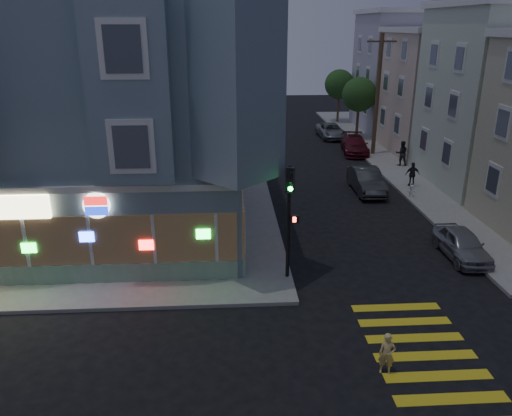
{
  "coord_description": "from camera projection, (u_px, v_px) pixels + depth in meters",
  "views": [
    {
      "loc": [
        0.45,
        -13.82,
        9.68
      ],
      "look_at": [
        1.63,
        5.6,
        2.53
      ],
      "focal_mm": 35.0,
      "sensor_mm": 36.0,
      "label": 1
    }
  ],
  "objects": [
    {
      "name": "parked_car_b",
      "position": [
        366.0,
        180.0,
        30.52
      ],
      "size": [
        1.58,
        4.44,
        1.46
      ],
      "primitive_type": "imported",
      "rotation": [
        0.0,
        0.0,
        -0.01
      ],
      "color": "#333638",
      "rests_on": "ground"
    },
    {
      "name": "row_house_d",
      "position": [
        425.0,
        73.0,
        47.36
      ],
      "size": [
        12.0,
        8.6,
        10.5
      ],
      "primitive_type": "cube",
      "color": "#A7A1B1",
      "rests_on": "sidewalk_ne"
    },
    {
      "name": "row_house_c",
      "position": [
        468.0,
        93.0,
        39.19
      ],
      "size": [
        12.0,
        8.6,
        9.0
      ],
      "primitive_type": "cube",
      "color": "beige",
      "rests_on": "sidewalk_ne"
    },
    {
      "name": "utility_pole",
      "position": [
        378.0,
        93.0,
        37.77
      ],
      "size": [
        2.2,
        0.3,
        9.0
      ],
      "color": "#4C3826",
      "rests_on": "sidewalk_ne"
    },
    {
      "name": "corner_building",
      "position": [
        93.0,
        110.0,
        24.2
      ],
      "size": [
        14.6,
        14.6,
        11.4
      ],
      "color": "slate",
      "rests_on": "sidewalk_nw"
    },
    {
      "name": "fire_hydrant",
      "position": [
        412.0,
        190.0,
        29.33
      ],
      "size": [
        0.42,
        0.24,
        0.73
      ],
      "color": "white",
      "rests_on": "sidewalk_ne"
    },
    {
      "name": "pedestrian_a",
      "position": [
        402.0,
        153.0,
        35.72
      ],
      "size": [
        0.93,
        0.76,
        1.77
      ],
      "primitive_type": "imported",
      "rotation": [
        0.0,
        0.0,
        3.03
      ],
      "color": "black",
      "rests_on": "sidewalk_ne"
    },
    {
      "name": "ground",
      "position": [
        217.0,
        341.0,
        16.26
      ],
      "size": [
        120.0,
        120.0,
        0.0
      ],
      "primitive_type": "plane",
      "color": "black",
      "rests_on": "ground"
    },
    {
      "name": "traffic_signal",
      "position": [
        290.0,
        204.0,
        18.96
      ],
      "size": [
        0.59,
        0.52,
        4.63
      ],
      "rotation": [
        0.0,
        0.0,
        -0.39
      ],
      "color": "black",
      "rests_on": "sidewalk_nw"
    },
    {
      "name": "street_tree_near",
      "position": [
        359.0,
        95.0,
        43.7
      ],
      "size": [
        3.0,
        3.0,
        5.3
      ],
      "color": "#4C3826",
      "rests_on": "sidewalk_ne"
    },
    {
      "name": "pedestrian_b",
      "position": [
        412.0,
        174.0,
        31.16
      ],
      "size": [
        0.9,
        0.39,
        1.52
      ],
      "primitive_type": "imported",
      "rotation": [
        0.0,
        0.0,
        3.11
      ],
      "color": "#242129",
      "rests_on": "sidewalk_ne"
    },
    {
      "name": "sidewalk_nw",
      "position": [
        39.0,
        163.0,
        37.01
      ],
      "size": [
        33.0,
        42.0,
        0.15
      ],
      "primitive_type": "cube",
      "color": "gray",
      "rests_on": "ground"
    },
    {
      "name": "parked_car_a",
      "position": [
        462.0,
        244.0,
        21.88
      ],
      "size": [
        1.53,
        3.76,
        1.28
      ],
      "primitive_type": "imported",
      "rotation": [
        0.0,
        0.0,
        -0.01
      ],
      "color": "#93969A",
      "rests_on": "ground"
    },
    {
      "name": "street_tree_far",
      "position": [
        339.0,
        84.0,
        51.2
      ],
      "size": [
        3.0,
        3.0,
        5.3
      ],
      "color": "#4C3826",
      "rests_on": "sidewalk_ne"
    },
    {
      "name": "parked_car_d",
      "position": [
        331.0,
        131.0,
        45.29
      ],
      "size": [
        2.27,
        4.68,
        1.28
      ],
      "primitive_type": "imported",
      "rotation": [
        0.0,
        0.0,
        0.03
      ],
      "color": "gray",
      "rests_on": "ground"
    },
    {
      "name": "parked_car_c",
      "position": [
        355.0,
        145.0,
        39.75
      ],
      "size": [
        2.48,
        4.9,
        1.36
      ],
      "primitive_type": "imported",
      "rotation": [
        0.0,
        0.0,
        -0.12
      ],
      "color": "maroon",
      "rests_on": "ground"
    },
    {
      "name": "running_child",
      "position": [
        387.0,
        354.0,
        14.55
      ],
      "size": [
        0.55,
        0.44,
        1.31
      ],
      "primitive_type": "imported",
      "rotation": [
        0.0,
        0.0,
        -0.3
      ],
      "color": "#E4C775",
      "rests_on": "ground"
    }
  ]
}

